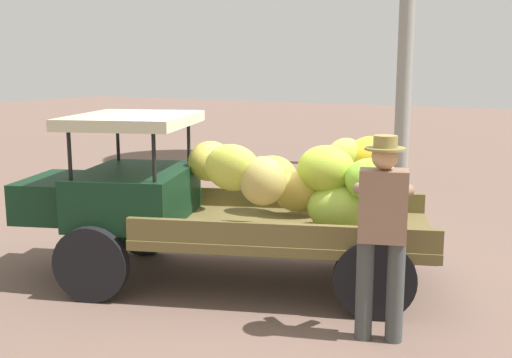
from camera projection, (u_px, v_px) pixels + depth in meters
ground_plane at (277, 279)px, 6.95m from camera, size 60.00×60.00×0.00m
truck at (222, 198)px, 6.71m from camera, size 4.66×2.88×1.83m
farmer at (382, 226)px, 5.24m from camera, size 0.54×0.50×1.79m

